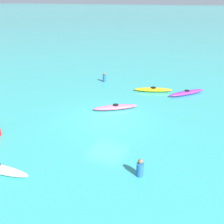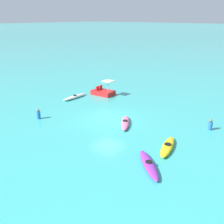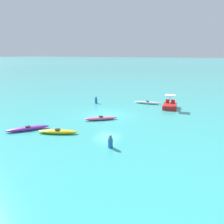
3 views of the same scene
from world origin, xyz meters
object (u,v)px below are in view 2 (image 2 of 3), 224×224
object	(u,v)px
person_near_shore	(210,125)
person_by_kayaks	(39,114)
kayak_yellow	(167,147)
kayak_white	(75,97)
pedal_boat_red	(103,92)
kayak_purple	(149,165)
kayak_pink	(125,123)

from	to	relation	value
person_near_shore	person_by_kayaks	distance (m)	13.95
kayak_yellow	kayak_white	bearing A→B (deg)	165.64
pedal_boat_red	person_near_shore	bearing A→B (deg)	-6.64
kayak_white	person_by_kayaks	xyz separation A→B (m)	(2.41, -6.01, 0.22)
kayak_white	kayak_purple	size ratio (longest dim) A/B	1.12
pedal_boat_red	person_near_shore	world-z (taller)	pedal_boat_red
kayak_yellow	kayak_purple	size ratio (longest dim) A/B	1.07
kayak_pink	person_by_kayaks	xyz separation A→B (m)	(-6.27, -3.94, 0.22)
kayak_pink	person_near_shore	distance (m)	6.55
kayak_yellow	person_near_shore	world-z (taller)	person_near_shore
kayak_pink	kayak_purple	size ratio (longest dim) A/B	0.96
kayak_pink	kayak_white	size ratio (longest dim) A/B	0.85
person_by_kayaks	pedal_boat_red	bearing A→B (deg)	97.17
kayak_pink	kayak_purple	bearing A→B (deg)	-38.30
pedal_boat_red	kayak_pink	bearing A→B (deg)	-34.43
kayak_pink	kayak_purple	world-z (taller)	same
kayak_yellow	person_by_kayaks	distance (m)	11.33
kayak_purple	pedal_boat_red	xyz separation A→B (m)	(-12.58, 9.16, 0.17)
kayak_pink	person_by_kayaks	size ratio (longest dim) A/B	3.29
kayak_yellow	person_near_shore	distance (m)	5.01
person_near_shore	kayak_purple	bearing A→B (deg)	-92.32
kayak_white	pedal_boat_red	world-z (taller)	pedal_boat_red
kayak_white	pedal_boat_red	xyz separation A→B (m)	(1.28, 3.01, 0.17)
kayak_purple	person_by_kayaks	world-z (taller)	person_by_kayaks
kayak_pink	kayak_white	distance (m)	8.92
pedal_boat_red	person_by_kayaks	distance (m)	9.09
kayak_purple	person_by_kayaks	bearing A→B (deg)	179.28
kayak_pink	person_near_shore	xyz separation A→B (m)	(5.49, 3.58, 0.22)
kayak_white	person_near_shore	size ratio (longest dim) A/B	3.85
kayak_yellow	person_near_shore	size ratio (longest dim) A/B	3.67
pedal_boat_red	person_by_kayaks	size ratio (longest dim) A/B	2.95
kayak_white	kayak_purple	bearing A→B (deg)	-23.95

